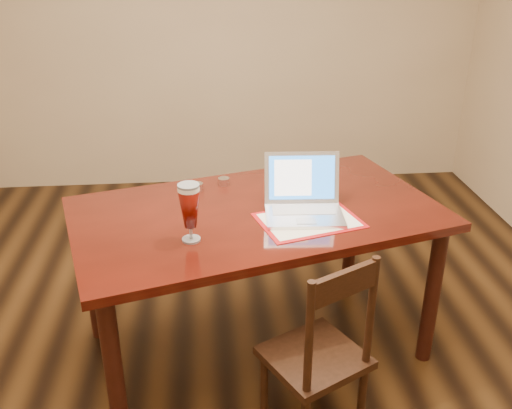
{
  "coord_description": "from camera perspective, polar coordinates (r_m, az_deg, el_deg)",
  "views": [
    {
      "loc": [
        -0.05,
        -2.32,
        2.01
      ],
      "look_at": [
        0.17,
        0.13,
        0.85
      ],
      "focal_mm": 40.0,
      "sensor_mm": 36.0,
      "label": 1
    }
  ],
  "objects": [
    {
      "name": "room_shell",
      "position": [
        2.34,
        -4.08,
        18.99
      ],
      "size": [
        4.51,
        5.01,
        2.71
      ],
      "color": "tan",
      "rests_on": "ground"
    },
    {
      "name": "ground",
      "position": [
        3.07,
        -3.05,
        -15.78
      ],
      "size": [
        5.0,
        5.0,
        0.0
      ],
      "primitive_type": "plane",
      "color": "black",
      "rests_on": "ground"
    },
    {
      "name": "dining_chair",
      "position": [
        2.48,
        6.36,
        -14.79
      ],
      "size": [
        0.51,
        0.51,
        0.91
      ],
      "rotation": [
        0.0,
        0.0,
        0.49
      ],
      "color": "black",
      "rests_on": "ground"
    },
    {
      "name": "dining_table",
      "position": [
        2.79,
        0.12,
        -2.28
      ],
      "size": [
        1.95,
        1.42,
        1.08
      ],
      "rotation": [
        0.0,
        0.0,
        0.28
      ],
      "color": "#440F09",
      "rests_on": "ground"
    }
  ]
}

